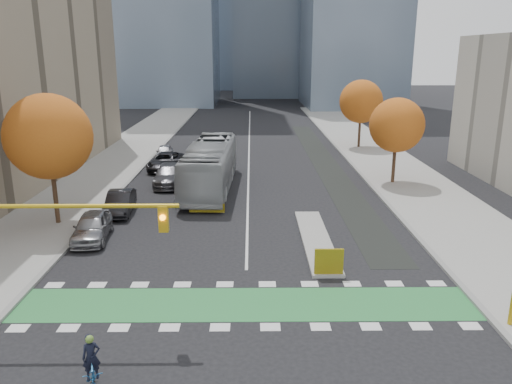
{
  "coord_description": "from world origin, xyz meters",
  "views": [
    {
      "loc": [
        0.27,
        -18.02,
        10.54
      ],
      "look_at": [
        0.52,
        8.82,
        3.0
      ],
      "focal_mm": 35.0,
      "sensor_mm": 36.0,
      "label": 1
    }
  ],
  "objects_px": {
    "cyclist": "(93,372)",
    "traffic_signal_west": "(32,234)",
    "tree_west": "(49,137)",
    "tree_east_far": "(361,102)",
    "parked_car_c": "(169,175)",
    "tree_east_near": "(397,125)",
    "parked_car_b": "(120,202)",
    "parked_car_d": "(166,161)",
    "parked_car_a": "(92,227)",
    "bus": "(210,166)",
    "parked_car_e": "(164,152)",
    "hazard_board": "(329,262)"
  },
  "relations": [
    {
      "from": "bus",
      "to": "tree_east_far",
      "type": "bearing_deg",
      "value": 50.81
    },
    {
      "from": "cyclist",
      "to": "parked_car_e",
      "type": "relative_size",
      "value": 0.49
    },
    {
      "from": "tree_east_far",
      "to": "parked_car_b",
      "type": "height_order",
      "value": "tree_east_far"
    },
    {
      "from": "cyclist",
      "to": "parked_car_a",
      "type": "height_order",
      "value": "cyclist"
    },
    {
      "from": "cyclist",
      "to": "parked_car_c",
      "type": "height_order",
      "value": "cyclist"
    },
    {
      "from": "tree_west",
      "to": "tree_east_far",
      "type": "relative_size",
      "value": 1.08
    },
    {
      "from": "tree_east_far",
      "to": "bus",
      "type": "distance_m",
      "value": 23.64
    },
    {
      "from": "hazard_board",
      "to": "parked_car_d",
      "type": "bearing_deg",
      "value": 116.78
    },
    {
      "from": "tree_east_far",
      "to": "parked_car_c",
      "type": "xyz_separation_m",
      "value": [
        -19.0,
        -16.16,
        -4.42
      ]
    },
    {
      "from": "tree_east_far",
      "to": "parked_car_a",
      "type": "height_order",
      "value": "tree_east_far"
    },
    {
      "from": "tree_east_near",
      "to": "bus",
      "type": "relative_size",
      "value": 0.52
    },
    {
      "from": "traffic_signal_west",
      "to": "bus",
      "type": "relative_size",
      "value": 0.63
    },
    {
      "from": "tree_west",
      "to": "parked_car_b",
      "type": "height_order",
      "value": "tree_west"
    },
    {
      "from": "tree_east_near",
      "to": "parked_car_d",
      "type": "bearing_deg",
      "value": 164.75
    },
    {
      "from": "bus",
      "to": "parked_car_a",
      "type": "bearing_deg",
      "value": -116.04
    },
    {
      "from": "cyclist",
      "to": "traffic_signal_west",
      "type": "bearing_deg",
      "value": 111.52
    },
    {
      "from": "bus",
      "to": "parked_car_e",
      "type": "xyz_separation_m",
      "value": [
        -5.66,
        11.9,
        -1.2
      ]
    },
    {
      "from": "tree_east_far",
      "to": "parked_car_c",
      "type": "distance_m",
      "value": 25.33
    },
    {
      "from": "bus",
      "to": "parked_car_b",
      "type": "relative_size",
      "value": 2.99
    },
    {
      "from": "tree_east_far",
      "to": "tree_east_near",
      "type": "bearing_deg",
      "value": -91.79
    },
    {
      "from": "traffic_signal_west",
      "to": "cyclist",
      "type": "xyz_separation_m",
      "value": [
        3.09,
        -3.66,
        -3.37
      ]
    },
    {
      "from": "parked_car_d",
      "to": "parked_car_b",
      "type": "bearing_deg",
      "value": -88.43
    },
    {
      "from": "parked_car_a",
      "to": "parked_car_c",
      "type": "xyz_separation_m",
      "value": [
        2.5,
        12.5,
        0.04
      ]
    },
    {
      "from": "hazard_board",
      "to": "tree_east_near",
      "type": "height_order",
      "value": "tree_east_near"
    },
    {
      "from": "tree_east_far",
      "to": "parked_car_d",
      "type": "bearing_deg",
      "value": -152.24
    },
    {
      "from": "bus",
      "to": "parked_car_e",
      "type": "relative_size",
      "value": 3.37
    },
    {
      "from": "tree_east_far",
      "to": "parked_car_a",
      "type": "relative_size",
      "value": 1.66
    },
    {
      "from": "traffic_signal_west",
      "to": "parked_car_e",
      "type": "bearing_deg",
      "value": 91.28
    },
    {
      "from": "tree_west",
      "to": "cyclist",
      "type": "height_order",
      "value": "tree_west"
    },
    {
      "from": "parked_car_d",
      "to": "tree_east_near",
      "type": "bearing_deg",
      "value": -9.51
    },
    {
      "from": "hazard_board",
      "to": "tree_east_near",
      "type": "bearing_deg",
      "value": 65.8
    },
    {
      "from": "parked_car_b",
      "to": "parked_car_d",
      "type": "xyz_separation_m",
      "value": [
        0.95,
        13.03,
        0.02
      ]
    },
    {
      "from": "tree_east_far",
      "to": "traffic_signal_west",
      "type": "height_order",
      "value": "tree_east_far"
    },
    {
      "from": "bus",
      "to": "parked_car_d",
      "type": "relative_size",
      "value": 2.47
    },
    {
      "from": "cyclist",
      "to": "parked_car_e",
      "type": "distance_m",
      "value": 36.75
    },
    {
      "from": "hazard_board",
      "to": "tree_west",
      "type": "relative_size",
      "value": 0.17
    },
    {
      "from": "tree_west",
      "to": "parked_car_e",
      "type": "xyz_separation_m",
      "value": [
        3.34,
        20.37,
        -4.93
      ]
    },
    {
      "from": "parked_car_a",
      "to": "parked_car_b",
      "type": "distance_m",
      "value": 5.01
    },
    {
      "from": "traffic_signal_west",
      "to": "tree_east_near",
      "type": "bearing_deg",
      "value": 48.48
    },
    {
      "from": "bus",
      "to": "parked_car_e",
      "type": "distance_m",
      "value": 13.23
    },
    {
      "from": "tree_east_near",
      "to": "cyclist",
      "type": "height_order",
      "value": "tree_east_near"
    },
    {
      "from": "cyclist",
      "to": "parked_car_b",
      "type": "xyz_separation_m",
      "value": [
        -3.81,
        18.52,
        0.08
      ]
    },
    {
      "from": "tree_east_far",
      "to": "parked_car_c",
      "type": "bearing_deg",
      "value": -139.62
    },
    {
      "from": "parked_car_b",
      "to": "hazard_board",
      "type": "bearing_deg",
      "value": -43.04
    },
    {
      "from": "parked_car_a",
      "to": "parked_car_b",
      "type": "height_order",
      "value": "parked_car_a"
    },
    {
      "from": "tree_east_near",
      "to": "parked_car_c",
      "type": "height_order",
      "value": "tree_east_near"
    },
    {
      "from": "hazard_board",
      "to": "tree_east_far",
      "type": "xyz_separation_m",
      "value": [
        8.5,
        33.8,
        4.44
      ]
    },
    {
      "from": "tree_west",
      "to": "parked_car_b",
      "type": "relative_size",
      "value": 1.81
    },
    {
      "from": "traffic_signal_west",
      "to": "parked_car_e",
      "type": "xyz_separation_m",
      "value": [
        -0.73,
        32.88,
        -3.35
      ]
    },
    {
      "from": "tree_west",
      "to": "parked_car_d",
      "type": "bearing_deg",
      "value": 74.36
    }
  ]
}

